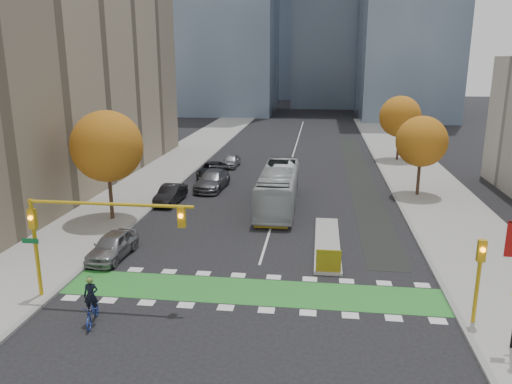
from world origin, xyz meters
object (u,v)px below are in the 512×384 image
(tree_east_near, at_px, (422,142))
(parked_car_b, at_px, (171,194))
(traffic_signal_east, at_px, (479,269))
(bus, at_px, (278,188))
(cyclist, at_px, (92,308))
(tree_east_far, at_px, (400,117))
(traffic_signal_west, at_px, (83,224))
(parked_car_e, at_px, (231,161))
(parked_car_a, at_px, (113,246))
(parked_car_c, at_px, (212,180))
(parked_car_d, at_px, (212,170))
(tree_west, at_px, (107,146))
(hazard_board, at_px, (329,261))

(tree_east_near, relative_size, parked_car_b, 1.54)
(traffic_signal_east, relative_size, bus, 0.35)
(cyclist, bearing_deg, parked_car_b, 84.87)
(tree_east_far, bearing_deg, traffic_signal_west, -117.95)
(tree_east_near, relative_size, tree_east_far, 0.92)
(traffic_signal_east, height_order, bus, traffic_signal_east)
(cyclist, relative_size, parked_car_e, 0.56)
(tree_east_far, xyz_separation_m, parked_car_a, (-21.50, -33.00, -4.46))
(parked_car_b, bearing_deg, parked_car_c, 65.74)
(parked_car_c, relative_size, parked_car_d, 1.12)
(tree_east_near, xyz_separation_m, parked_car_e, (-18.50, 10.07, -4.17))
(tree_east_far, relative_size, parked_car_e, 1.89)
(tree_east_near, height_order, traffic_signal_east, tree_east_near)
(parked_car_c, xyz_separation_m, parked_car_d, (-1.15, 5.00, -0.12))
(traffic_signal_east, xyz_separation_m, parked_car_a, (-19.50, 5.51, -1.96))
(tree_east_far, bearing_deg, parked_car_e, -162.67)
(tree_west, distance_m, parked_car_a, 9.02)
(parked_car_a, bearing_deg, tree_east_near, 41.87)
(parked_car_d, bearing_deg, bus, -53.54)
(tree_east_far, xyz_separation_m, parked_car_b, (-21.50, -20.93, -4.48))
(traffic_signal_west, relative_size, parked_car_e, 2.10)
(tree_east_near, bearing_deg, cyclist, -127.28)
(traffic_signal_west, xyz_separation_m, bus, (8.03, 17.45, -2.38))
(tree_west, bearing_deg, traffic_signal_east, -29.07)
(bus, distance_m, parked_car_a, 15.03)
(cyclist, relative_size, parked_car_d, 0.44)
(parked_car_a, relative_size, parked_car_d, 0.87)
(tree_east_far, bearing_deg, cyclist, -115.35)
(parked_car_d, bearing_deg, traffic_signal_east, -57.58)
(hazard_board, relative_size, parked_car_e, 0.35)
(parked_car_a, height_order, parked_car_d, parked_car_a)
(parked_car_c, bearing_deg, parked_car_e, 93.68)
(traffic_signal_east, distance_m, parked_car_b, 26.33)
(cyclist, distance_m, parked_car_c, 24.70)
(hazard_board, xyz_separation_m, traffic_signal_west, (-11.93, -4.71, 3.23))
(parked_car_a, distance_m, parked_car_e, 27.19)
(parked_car_b, bearing_deg, bus, 1.45)
(tree_east_far, distance_m, parked_car_c, 25.18)
(cyclist, bearing_deg, tree_east_far, 53.00)
(traffic_signal_east, bearing_deg, traffic_signal_west, -179.99)
(hazard_board, height_order, bus, bus)
(bus, bearing_deg, parked_car_a, -127.66)
(bus, bearing_deg, parked_car_d, 127.05)
(tree_east_far, xyz_separation_m, parked_car_c, (-19.00, -15.93, -4.39))
(traffic_signal_east, relative_size, cyclist, 1.79)
(traffic_signal_west, distance_m, parked_car_e, 32.78)
(hazard_board, xyz_separation_m, tree_east_far, (8.50, 33.80, 4.44))
(tree_west, xyz_separation_m, tree_east_far, (24.50, 26.00, -0.38))
(tree_east_far, bearing_deg, parked_car_d, -151.52)
(traffic_signal_west, height_order, parked_car_d, traffic_signal_west)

